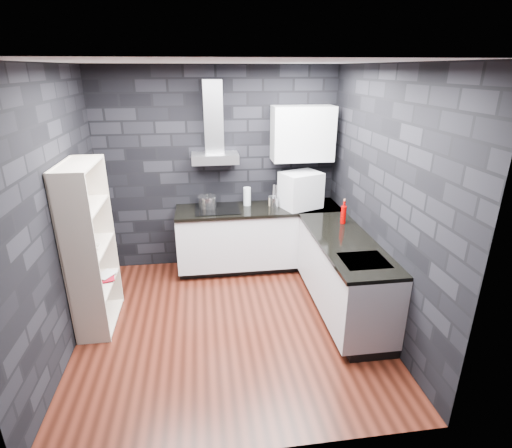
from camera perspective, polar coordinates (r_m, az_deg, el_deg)
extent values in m
plane|color=#481A10|center=(4.57, -3.68, -14.07)|extent=(3.20, 3.20, 0.00)
plane|color=white|center=(3.73, -4.73, 22.11)|extent=(3.20, 3.20, 0.00)
cube|color=black|center=(5.50, -5.35, 7.66)|extent=(3.20, 0.05, 2.70)
cube|color=black|center=(2.47, -1.43, -10.30)|extent=(3.20, 0.05, 2.70)
cube|color=black|center=(4.18, -26.96, 0.87)|extent=(0.05, 3.20, 2.70)
cube|color=black|center=(4.35, 17.74, 2.99)|extent=(0.05, 3.20, 2.70)
cube|color=black|center=(5.73, 0.26, -5.55)|extent=(2.18, 0.50, 0.10)
cube|color=black|center=(4.88, 12.42, -11.36)|extent=(0.50, 1.78, 0.10)
cube|color=silver|center=(5.52, 0.33, -1.76)|extent=(2.20, 0.60, 0.76)
cube|color=silver|center=(4.65, 12.37, -6.95)|extent=(0.60, 1.80, 0.76)
cube|color=black|center=(5.36, 0.35, 2.13)|extent=(2.20, 0.62, 0.04)
cube|color=black|center=(4.47, 12.65, -2.45)|extent=(0.62, 1.80, 0.04)
cube|color=black|center=(5.54, 8.57, 2.52)|extent=(0.62, 0.62, 0.04)
cube|color=silver|center=(5.27, -5.87, 9.35)|extent=(0.60, 0.34, 0.12)
cube|color=silver|center=(5.25, -6.12, 14.96)|extent=(0.24, 0.20, 0.90)
cube|color=silver|center=(5.37, 6.67, 12.71)|extent=(0.80, 0.35, 0.70)
cube|color=black|center=(5.32, -5.54, 2.15)|extent=(0.58, 0.50, 0.01)
cube|color=silver|center=(4.05, 15.19, -5.07)|extent=(0.44, 0.40, 0.01)
cylinder|color=#B2B2B7|center=(5.36, -6.95, 3.11)|extent=(0.25, 0.25, 0.14)
cylinder|color=silver|center=(5.43, -1.28, 3.96)|extent=(0.11, 0.11, 0.25)
cylinder|color=tan|center=(5.43, 2.31, 3.25)|extent=(0.11, 0.11, 0.12)
cylinder|color=#B2B2B7|center=(5.34, 2.61, 3.06)|extent=(0.13, 0.13, 0.14)
cube|color=silver|center=(5.36, 6.40, 4.73)|extent=(0.60, 0.54, 0.49)
cylinder|color=#9F0000|center=(4.90, 12.37, 1.29)|extent=(0.06, 0.06, 0.21)
cube|color=beige|center=(4.50, -22.58, -3.20)|extent=(0.41, 0.83, 1.80)
imported|color=white|center=(4.39, -23.00, -3.40)|extent=(0.29, 0.29, 0.06)
imported|color=maroon|center=(4.73, -21.65, -6.31)|extent=(0.16, 0.06, 0.21)
imported|color=#B2B2B2|center=(4.81, -21.50, -5.50)|extent=(0.15, 0.10, 0.22)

